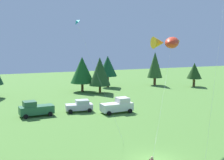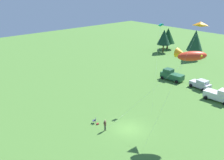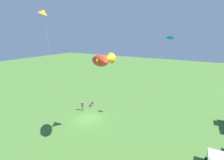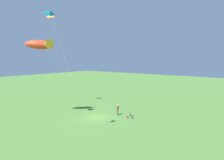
{
  "view_description": "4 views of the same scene",
  "coord_description": "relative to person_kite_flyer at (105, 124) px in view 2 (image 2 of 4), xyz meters",
  "views": [
    {
      "loc": [
        -13.96,
        -25.2,
        11.62
      ],
      "look_at": [
        -3.53,
        2.34,
        7.63
      ],
      "focal_mm": 50.0,
      "sensor_mm": 36.0,
      "label": 1
    },
    {
      "loc": [
        23.62,
        -23.86,
        20.33
      ],
      "look_at": [
        -4.8,
        0.83,
        6.11
      ],
      "focal_mm": 42.0,
      "sensor_mm": 36.0,
      "label": 2
    },
    {
      "loc": [
        21.4,
        17.13,
        13.97
      ],
      "look_at": [
        -4.76,
        1.8,
        5.95
      ],
      "focal_mm": 28.0,
      "sensor_mm": 36.0,
      "label": 3
    },
    {
      "loc": [
        -22.29,
        24.55,
        9.39
      ],
      "look_at": [
        -2.77,
        -0.45,
        5.97
      ],
      "focal_mm": 35.0,
      "sensor_mm": 36.0,
      "label": 4
    }
  ],
  "objects": [
    {
      "name": "kite_delta_teal",
      "position": [
        -2.69,
        14.43,
        12.42
      ],
      "size": [
        4.28,
        6.21,
        13.84
      ],
      "color": "#0C8797",
      "rests_on": "ground"
    },
    {
      "name": "kite_large_fish",
      "position": [
        6.82,
        9.09,
        10.05
      ],
      "size": [
        9.19,
        10.96,
        11.83
      ],
      "color": "red",
      "rests_on": "ground"
    },
    {
      "name": "folding_chair",
      "position": [
        -2.72,
        0.21,
        -0.53
      ],
      "size": [
        0.68,
        0.68,
        0.82
      ],
      "rotation": [
        0.0,
        0.0,
        3.91
      ],
      "color": "#30314E",
      "rests_on": "ground"
    },
    {
      "name": "truck_green_flatbed",
      "position": [
        -6.61,
        24.34,
        0.08
      ],
      "size": [
        5.15,
        2.76,
        2.34
      ],
      "rotation": [
        0.0,
        0.0,
        3.23
      ],
      "color": "#275E3B",
      "rests_on": "ground"
    },
    {
      "name": "person_kite_flyer",
      "position": [
        0.0,
        0.0,
        0.0
      ],
      "size": [
        0.41,
        0.57,
        1.74
      ],
      "rotation": [
        0.0,
        0.0,
        3.38
      ],
      "color": "#515348",
      "rests_on": "ground"
    },
    {
      "name": "ground_plane",
      "position": [
        1.96,
        2.97,
        -1.02
      ],
      "size": [
        160.0,
        160.0,
        0.0
      ],
      "primitive_type": "plane",
      "color": "#4C7C33"
    },
    {
      "name": "car_silver_compact",
      "position": [
        0.32,
        24.73,
        -0.07
      ],
      "size": [
        4.35,
        2.53,
        1.89
      ],
      "rotation": [
        0.0,
        0.0,
        -0.09
      ],
      "color": "#BEB7C2",
      "rests_on": "ground"
    },
    {
      "name": "kite_delta_orange",
      "position": [
        10.57,
        4.61,
        15.05
      ],
      "size": [
        4.87,
        3.99,
        16.47
      ],
      "color": "orange",
      "rests_on": "ground"
    },
    {
      "name": "backpack_on_grass",
      "position": [
        -2.06,
        0.23,
        -0.91
      ],
      "size": [
        0.3,
        0.37,
        0.22
      ],
      "primitive_type": "cube",
      "rotation": [
        0.0,
        0.0,
        1.29
      ],
      "color": "#B0272C",
      "rests_on": "ground"
    },
    {
      "name": "truck_white_pickup",
      "position": [
        5.71,
        22.0,
        0.08
      ],
      "size": [
        5.13,
        2.69,
        2.34
      ],
      "rotation": [
        0.0,
        0.0,
        0.07
      ],
      "color": "silver",
      "rests_on": "ground"
    }
  ]
}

